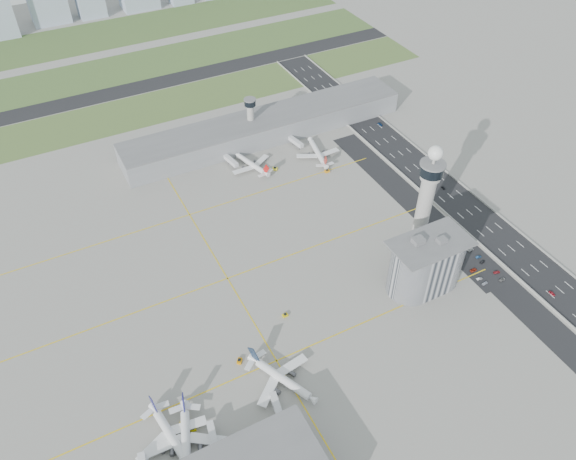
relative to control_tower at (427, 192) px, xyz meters
name	(u,v)px	position (x,y,z in m)	size (l,w,h in m)	color
ground	(318,290)	(-72.00, -8.00, -35.04)	(1000.00, 1000.00, 0.00)	#9C9A92
grass_strip_0	(154,107)	(-92.00, 217.00, -35.00)	(480.00, 50.00, 0.08)	#516932
grass_strip_1	(128,68)	(-92.00, 292.00, -35.00)	(480.00, 60.00, 0.08)	#4A6831
grass_strip_2	(105,34)	(-92.00, 372.00, -35.00)	(480.00, 70.00, 0.08)	#425D2C
runway	(141,87)	(-92.00, 254.00, -34.98)	(480.00, 22.00, 0.10)	black
highway	(483,224)	(43.00, -8.00, -34.99)	(28.00, 500.00, 0.10)	black
barrier_left	(465,230)	(29.00, -8.00, -34.44)	(0.60, 500.00, 1.20)	#9E9E99
barrier_right	(500,216)	(57.00, -8.00, -34.44)	(0.60, 500.00, 1.20)	#9E9E99
landside_road	(461,247)	(18.00, -18.00, -35.00)	(18.00, 260.00, 0.08)	black
parking_lot	(473,261)	(16.00, -30.00, -34.99)	(20.00, 44.00, 0.10)	black
taxiway_line_h_0	(277,361)	(-112.00, -38.00, -35.04)	(260.00, 0.60, 0.01)	yellow
taxiway_line_h_1	(227,278)	(-112.00, 22.00, -35.04)	(260.00, 0.60, 0.01)	yellow
taxiway_line_h_2	(190,215)	(-112.00, 82.00, -35.04)	(260.00, 0.60, 0.01)	yellow
taxiway_line_v	(227,278)	(-112.00, 22.00, -35.04)	(0.60, 260.00, 0.01)	yellow
control_tower	(427,192)	(0.00, 0.00, 0.00)	(14.00, 14.00, 64.50)	#ADAAA5
secondary_tower	(251,115)	(-42.00, 142.00, -16.24)	(8.60, 8.60, 31.90)	#ADAAA5
admin_building	(426,264)	(-20.01, -30.00, -19.74)	(42.00, 24.00, 33.50)	#B2B2B7
terminal_pier	(265,127)	(-32.00, 140.00, -27.14)	(210.00, 32.00, 15.80)	gray
airplane_near_a	(172,436)	(-169.01, -54.13, -29.67)	(38.38, 32.62, 10.75)	white
airplane_near_b	(185,443)	(-165.08, -59.75, -29.40)	(40.27, 34.23, 11.28)	white
airplane_near_c	(283,376)	(-114.73, -50.23, -29.47)	(39.79, 33.82, 11.14)	white
airplane_far_a	(251,161)	(-57.49, 109.69, -29.99)	(36.11, 30.69, 10.11)	white
airplane_far_b	(318,150)	(-10.56, 100.35, -29.88)	(36.86, 31.33, 10.32)	white
jet_bridge_near_1	(217,454)	(-155.00, -69.00, -32.19)	(14.00, 3.00, 5.70)	silver
jet_bridge_near_2	(282,423)	(-125.00, -69.00, -32.19)	(14.00, 3.00, 5.70)	silver
jet_bridge_far_0	(226,158)	(-70.00, 124.00, -32.19)	(14.00, 3.00, 5.70)	silver
jet_bridge_far_1	(290,139)	(-20.00, 124.00, -32.19)	(14.00, 3.00, 5.70)	silver
tug_0	(183,424)	(-162.53, -48.67, -34.06)	(2.33, 3.38, 1.97)	gold
tug_1	(193,429)	(-159.80, -52.86, -34.17)	(2.05, 2.99, 1.74)	#CCBD06
tug_2	(239,361)	(-127.87, -30.36, -34.14)	(2.14, 3.11, 1.81)	orange
tug_3	(285,315)	(-95.92, -15.76, -34.22)	(1.94, 2.82, 1.64)	#D1B70A
tug_4	(275,168)	(-44.32, 99.47, -34.04)	(2.36, 3.43, 1.99)	yellow
tug_5	(327,171)	(-14.23, 80.90, -34.09)	(2.25, 3.28, 1.91)	orange
car_lot_0	(485,283)	(10.18, -46.15, -34.42)	(1.47, 3.66, 1.25)	silver
car_lot_1	(479,279)	(9.92, -42.18, -34.48)	(1.19, 3.40, 1.12)	#ACACAC
car_lot_2	(473,270)	(11.31, -35.71, -34.45)	(1.97, 4.28, 1.19)	#AB2F18
car_lot_3	(462,259)	(11.36, -26.18, -34.42)	(1.75, 4.29, 1.25)	black
car_lot_4	(458,254)	(12.10, -21.92, -34.46)	(1.37, 3.42, 1.16)	navy
car_lot_5	(444,243)	(10.70, -10.89, -34.44)	(1.28, 3.67, 1.21)	silver
car_lot_6	(502,279)	(20.57, -48.34, -34.48)	(1.85, 4.02, 1.12)	gray
car_lot_7	(497,272)	(21.73, -42.89, -34.47)	(1.61, 3.96, 1.15)	maroon
car_lot_8	(482,262)	(20.15, -33.09, -34.45)	(1.40, 3.48, 1.19)	black
car_lot_9	(478,257)	(20.90, -29.04, -34.48)	(1.19, 3.41, 1.12)	navy
car_lot_10	(471,250)	(20.87, -22.35, -34.45)	(1.95, 4.22, 1.17)	silver
car_lot_11	(458,238)	(20.46, -11.73, -34.44)	(1.70, 4.17, 1.21)	#B0B0B0
car_hw_0	(552,293)	(36.88, -68.19, -34.41)	(1.49, 3.71, 1.26)	maroon
car_hw_1	(443,188)	(43.86, 30.32, -34.50)	(1.15, 3.29, 1.09)	black
car_hw_2	(380,124)	(51.18, 113.50, -34.41)	(2.09, 4.54, 1.26)	navy
car_hw_4	(323,94)	(36.11, 173.72, -34.49)	(1.30, 3.22, 1.10)	gray
skyline_bldg_6	(2,13)	(-174.68, 409.90, -12.44)	(20.04, 16.03, 45.20)	#9EADC1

